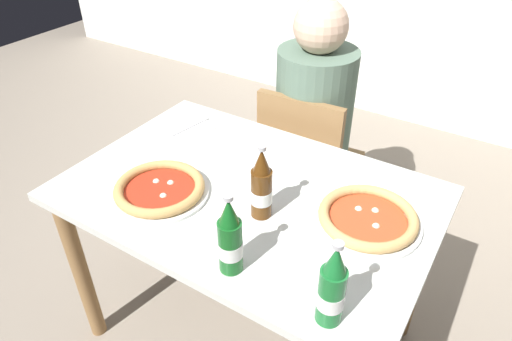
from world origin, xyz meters
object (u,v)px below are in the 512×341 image
(napkin_with_cutlery, at_px, (187,126))
(beer_bottle_center, at_px, (261,187))
(beer_bottle_right, at_px, (332,289))
(dining_table_main, at_px, (248,217))
(pizza_marinara_far, at_px, (368,218))
(diner_seated, at_px, (312,138))
(beer_bottle_left, at_px, (230,239))
(chair_behind_table, at_px, (306,162))
(pizza_margherita_near, at_px, (160,189))

(napkin_with_cutlery, bearing_deg, beer_bottle_center, -28.86)
(beer_bottle_right, bearing_deg, napkin_with_cutlery, 148.51)
(dining_table_main, xyz_separation_m, pizza_marinara_far, (0.39, 0.05, 0.13))
(beer_bottle_center, relative_size, beer_bottle_right, 1.00)
(dining_table_main, bearing_deg, beer_bottle_right, -35.99)
(dining_table_main, bearing_deg, pizza_marinara_far, 7.85)
(diner_seated, height_order, napkin_with_cutlery, diner_seated)
(diner_seated, distance_m, napkin_with_cutlery, 0.59)
(beer_bottle_right, distance_m, napkin_with_cutlery, 1.03)
(beer_bottle_center, bearing_deg, beer_bottle_right, -35.42)
(beer_bottle_right, bearing_deg, beer_bottle_left, 178.43)
(dining_table_main, relative_size, beer_bottle_left, 4.86)
(dining_table_main, distance_m, chair_behind_table, 0.63)
(pizza_margherita_near, bearing_deg, diner_seated, 80.01)
(beer_bottle_right, relative_size, napkin_with_cutlery, 1.08)
(pizza_margherita_near, relative_size, beer_bottle_right, 1.28)
(chair_behind_table, xyz_separation_m, beer_bottle_right, (0.51, -0.93, 0.37))
(beer_bottle_center, height_order, napkin_with_cutlery, beer_bottle_center)
(beer_bottle_right, bearing_deg, pizza_marinara_far, 96.72)
(chair_behind_table, xyz_separation_m, napkin_with_cutlery, (-0.36, -0.39, 0.27))
(pizza_margherita_near, bearing_deg, beer_bottle_right, -12.38)
(beer_bottle_right, bearing_deg, pizza_margherita_near, 167.62)
(chair_behind_table, height_order, beer_bottle_left, beer_bottle_left)
(dining_table_main, bearing_deg, diner_seated, 97.14)
(beer_bottle_center, bearing_deg, chair_behind_table, 104.54)
(pizza_marinara_far, xyz_separation_m, beer_bottle_left, (-0.24, -0.36, 0.08))
(beer_bottle_left, bearing_deg, chair_behind_table, 103.84)
(dining_table_main, xyz_separation_m, pizza_margherita_near, (-0.23, -0.17, 0.13))
(dining_table_main, height_order, beer_bottle_right, beer_bottle_right)
(diner_seated, relative_size, napkin_with_cutlery, 5.30)
(chair_behind_table, xyz_separation_m, pizza_margherita_near, (-0.15, -0.78, 0.29))
(chair_behind_table, distance_m, beer_bottle_center, 0.80)
(diner_seated, relative_size, beer_bottle_right, 4.89)
(beer_bottle_center, bearing_deg, diner_seated, 103.87)
(chair_behind_table, relative_size, napkin_with_cutlery, 3.73)
(pizza_marinara_far, relative_size, beer_bottle_center, 1.30)
(beer_bottle_center, distance_m, napkin_with_cutlery, 0.62)
(napkin_with_cutlery, bearing_deg, pizza_margherita_near, -61.62)
(chair_behind_table, distance_m, diner_seated, 0.11)
(pizza_marinara_far, relative_size, beer_bottle_left, 1.30)
(pizza_marinara_far, xyz_separation_m, beer_bottle_right, (0.04, -0.37, 0.08))
(beer_bottle_center, height_order, beer_bottle_right, same)
(beer_bottle_right, bearing_deg, chair_behind_table, 119.02)
(chair_behind_table, relative_size, beer_bottle_left, 3.44)
(beer_bottle_left, distance_m, beer_bottle_right, 0.29)
(pizza_marinara_far, distance_m, beer_bottle_left, 0.44)
(pizza_marinara_far, height_order, napkin_with_cutlery, pizza_marinara_far)
(beer_bottle_center, xyz_separation_m, beer_bottle_right, (0.33, -0.24, 0.00))
(pizza_margherita_near, bearing_deg, chair_behind_table, 79.11)
(chair_behind_table, bearing_deg, napkin_with_cutlery, 44.19)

